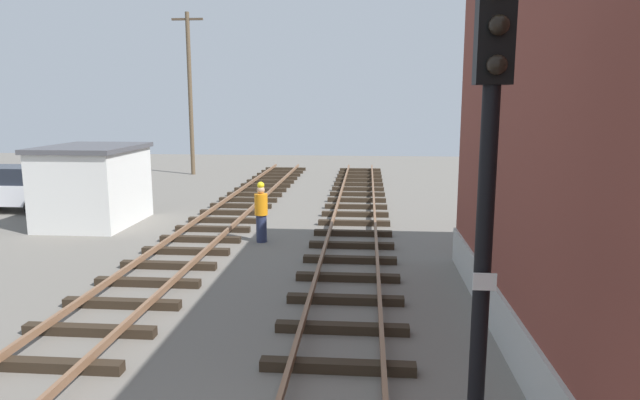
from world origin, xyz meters
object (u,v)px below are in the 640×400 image
(control_hut, at_px, (93,185))
(utility_pole_far, at_px, (190,92))
(track_worker_foreground, at_px, (261,212))
(parked_car_white, at_px, (14,188))
(signal_mast, at_px, (487,181))

(control_hut, bearing_deg, utility_pole_far, 93.03)
(control_hut, xyz_separation_m, utility_pole_far, (-0.72, 13.60, 3.42))
(control_hut, relative_size, track_worker_foreground, 2.03)
(parked_car_white, xyz_separation_m, utility_pole_far, (3.59, 11.53, 3.91))
(utility_pole_far, bearing_deg, track_worker_foreground, -65.75)
(track_worker_foreground, bearing_deg, signal_mast, -67.69)
(signal_mast, distance_m, utility_pole_far, 28.86)
(signal_mast, height_order, parked_car_white, signal_mast)
(control_hut, bearing_deg, parked_car_white, 154.38)
(control_hut, distance_m, parked_car_white, 4.80)
(track_worker_foreground, bearing_deg, utility_pole_far, 114.25)
(signal_mast, distance_m, track_worker_foreground, 11.94)
(signal_mast, xyz_separation_m, control_hut, (-10.76, 12.85, -2.08))
(control_hut, bearing_deg, track_worker_foreground, -17.95)
(parked_car_white, relative_size, track_worker_foreground, 2.25)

